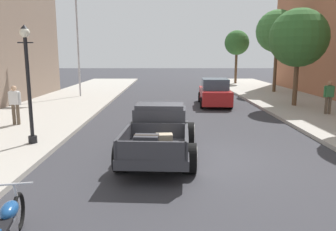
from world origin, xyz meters
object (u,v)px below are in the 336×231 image
(motorcycle_parked, at_px, (7,227))
(street_tree_third, at_px, (277,31))
(car_background_red, at_px, (215,93))
(street_tree_farthest, at_px, (237,43))
(flagpole, at_px, (80,15))
(hotrod_truck_gunmetal, at_px, (160,131))
(street_tree_second, at_px, (299,38))
(pedestrian_sidewalk_left, at_px, (15,103))
(street_lamp_near, at_px, (28,76))
(pedestrian_sidewalk_right, at_px, (329,95))

(motorcycle_parked, height_order, street_tree_third, street_tree_third)
(car_background_red, height_order, street_tree_farthest, street_tree_farthest)
(flagpole, bearing_deg, hotrod_truck_gunmetal, -67.18)
(motorcycle_parked, distance_m, street_tree_second, 17.82)
(pedestrian_sidewalk_left, bearing_deg, street_lamp_near, -57.80)
(hotrod_truck_gunmetal, distance_m, street_tree_second, 12.40)
(street_lamp_near, distance_m, street_tree_second, 14.69)
(car_background_red, relative_size, flagpole, 0.48)
(street_tree_second, bearing_deg, motorcycle_parked, -124.87)
(hotrod_truck_gunmetal, relative_size, street_lamp_near, 1.30)
(street_lamp_near, xyz_separation_m, street_tree_second, (11.99, 8.33, 1.62))
(street_tree_third, bearing_deg, pedestrian_sidewalk_right, -93.65)
(hotrod_truck_gunmetal, relative_size, pedestrian_sidewalk_right, 3.04)
(pedestrian_sidewalk_left, height_order, street_tree_second, street_tree_second)
(flagpole, xyz_separation_m, street_tree_third, (14.68, 2.84, -0.88))
(street_lamp_near, distance_m, street_tree_farthest, 26.73)
(hotrod_truck_gunmetal, height_order, car_background_red, car_background_red)
(motorcycle_parked, relative_size, pedestrian_sidewalk_left, 1.27)
(hotrod_truck_gunmetal, distance_m, street_tree_third, 19.23)
(motorcycle_parked, distance_m, flagpole, 19.90)
(hotrod_truck_gunmetal, bearing_deg, motorcycle_parked, -113.71)
(flagpole, bearing_deg, pedestrian_sidewalk_left, -92.31)
(car_background_red, xyz_separation_m, street_lamp_near, (-7.45, -9.37, 1.62))
(hotrod_truck_gunmetal, height_order, street_tree_second, street_tree_second)
(motorcycle_parked, relative_size, car_background_red, 0.48)
(pedestrian_sidewalk_right, height_order, street_lamp_near, street_lamp_near)
(hotrod_truck_gunmetal, distance_m, motorcycle_parked, 5.66)
(pedestrian_sidewalk_left, relative_size, pedestrian_sidewalk_right, 1.00)
(street_lamp_near, height_order, flagpole, flagpole)
(hotrod_truck_gunmetal, distance_m, street_tree_farthest, 26.10)
(car_background_red, relative_size, pedestrian_sidewalk_right, 2.66)
(hotrod_truck_gunmetal, relative_size, car_background_red, 1.14)
(pedestrian_sidewalk_left, distance_m, pedestrian_sidewalk_right, 14.62)
(pedestrian_sidewalk_left, bearing_deg, street_tree_second, 21.06)
(street_tree_third, bearing_deg, hotrod_truck_gunmetal, -118.35)
(motorcycle_parked, relative_size, street_tree_second, 0.38)
(car_background_red, relative_size, street_tree_second, 0.80)
(car_background_red, xyz_separation_m, street_tree_farthest, (4.34, 14.55, 3.53))
(street_tree_second, bearing_deg, flagpole, 161.40)
(pedestrian_sidewalk_left, xyz_separation_m, street_tree_second, (13.87, 5.34, 2.92))
(pedestrian_sidewalk_right, height_order, flagpole, flagpole)
(motorcycle_parked, height_order, street_tree_second, street_tree_second)
(car_background_red, bearing_deg, motorcycle_parked, -109.52)
(car_background_red, relative_size, street_tree_farthest, 0.81)
(street_lamp_near, relative_size, street_tree_third, 0.60)
(motorcycle_parked, height_order, street_lamp_near, street_lamp_near)
(pedestrian_sidewalk_right, height_order, street_tree_second, street_tree_second)
(motorcycle_parked, relative_size, street_lamp_near, 0.54)
(hotrod_truck_gunmetal, xyz_separation_m, pedestrian_sidewalk_right, (8.26, 6.25, 0.33))
(street_lamp_near, bearing_deg, pedestrian_sidewalk_right, 23.42)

